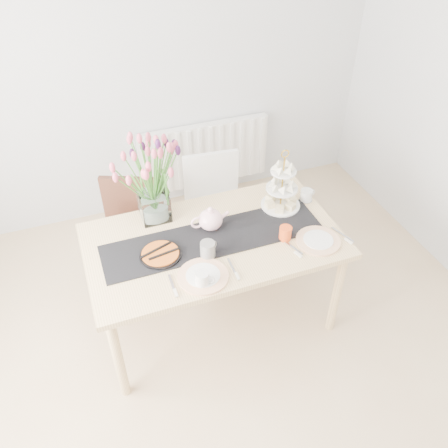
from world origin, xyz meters
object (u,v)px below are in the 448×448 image
object	(u,v)px
tulip_vase	(150,170)
plate_right	(318,241)
tart_tin	(160,255)
mug_grey	(208,250)
teapot	(211,220)
cream_jug	(306,195)
mug_white	(202,279)
chair_white	(215,201)
dining_table	(214,248)
cake_stand	(281,193)
radiator	(204,154)
chair_brown	(132,228)
plate_left	(203,276)
mug_orange	(285,233)

from	to	relation	value
tulip_vase	plate_right	bearing A→B (deg)	-33.59
tart_tin	mug_grey	size ratio (longest dim) A/B	2.35
tulip_vase	plate_right	xyz separation A→B (m)	(0.89, -0.59, -0.37)
tulip_vase	teapot	size ratio (longest dim) A/B	2.75
tulip_vase	tart_tin	xyz separation A→B (m)	(-0.06, -0.38, -0.36)
cream_jug	mug_white	size ratio (longest dim) A/B	0.89
chair_white	cream_jug	bearing A→B (deg)	-41.36
dining_table	cake_stand	distance (m)	0.59
tulip_vase	tart_tin	size ratio (longest dim) A/B	2.68
tulip_vase	cream_jug	bearing A→B (deg)	-10.01
dining_table	radiator	bearing A→B (deg)	73.99
cake_stand	cream_jug	world-z (taller)	cake_stand
cake_stand	tart_tin	size ratio (longest dim) A/B	1.55
chair_brown	tulip_vase	distance (m)	0.68
chair_white	plate_left	world-z (taller)	chair_white
radiator	tart_tin	world-z (taller)	tart_tin
cake_stand	tart_tin	distance (m)	0.92
mug_white	mug_orange	world-z (taller)	mug_white
tulip_vase	cake_stand	distance (m)	0.89
radiator	chair_white	size ratio (longest dim) A/B	1.38
tulip_vase	mug_white	bearing A→B (deg)	-81.81
cream_jug	plate_left	world-z (taller)	cream_jug
radiator	chair_white	world-z (taller)	chair_white
mug_grey	chair_brown	bearing A→B (deg)	85.36
chair_white	plate_right	bearing A→B (deg)	-63.79
mug_white	plate_left	distance (m)	0.07
chair_white	mug_white	world-z (taller)	chair_white
chair_white	mug_white	xyz separation A→B (m)	(-0.43, -1.03, 0.29)
chair_white	mug_grey	bearing A→B (deg)	-106.97
teapot	tulip_vase	bearing A→B (deg)	142.57
radiator	cream_jug	distance (m)	1.37
dining_table	teapot	xyz separation A→B (m)	(0.01, 0.10, 0.15)
mug_orange	plate_right	size ratio (longest dim) A/B	0.33
radiator	tart_tin	bearing A→B (deg)	-117.27
teapot	chair_white	bearing A→B (deg)	69.76
chair_white	plate_left	bearing A→B (deg)	-107.93
mug_white	tart_tin	bearing A→B (deg)	143.52
radiator	cream_jug	bearing A→B (deg)	-76.12
mug_orange	mug_white	bearing A→B (deg)	171.97
cream_jug	teapot	bearing A→B (deg)	175.76
mug_white	plate_right	xyz separation A→B (m)	(0.79, 0.10, -0.04)
plate_left	mug_orange	bearing A→B (deg)	13.29
teapot	tart_tin	size ratio (longest dim) A/B	0.97
tart_tin	plate_left	bearing A→B (deg)	-53.69
radiator	plate_right	world-z (taller)	plate_right
mug_orange	cake_stand	bearing A→B (deg)	43.56
teapot	plate_left	size ratio (longest dim) A/B	0.83
radiator	chair_white	bearing A→B (deg)	-102.53
plate_left	dining_table	bearing A→B (deg)	60.45
tart_tin	mug_grey	bearing A→B (deg)	-20.33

